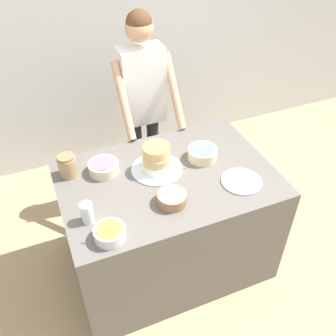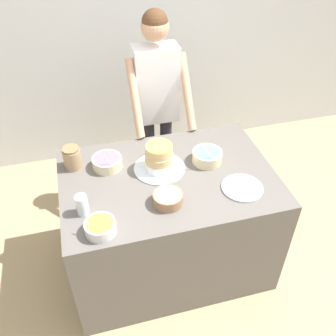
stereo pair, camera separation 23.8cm
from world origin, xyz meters
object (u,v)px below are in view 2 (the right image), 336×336
at_px(person_baker, 157,93).
at_px(cake, 159,159).
at_px(drinking_glass, 82,205).
at_px(frosting_bowl_blue, 207,156).
at_px(frosting_bowl_orange, 100,227).
at_px(frosting_bowl_white, 168,198).
at_px(ceramic_plate, 242,188).
at_px(frosting_bowl_purple, 107,162).
at_px(stoneware_jar, 72,158).

height_order(person_baker, cake, person_baker).
bearing_deg(cake, drinking_glass, -152.26).
bearing_deg(person_baker, frosting_bowl_blue, -75.69).
relative_size(frosting_bowl_orange, frosting_bowl_white, 0.97).
bearing_deg(frosting_bowl_blue, ceramic_plate, -68.86).
relative_size(cake, frosting_bowl_orange, 1.95).
bearing_deg(frosting_bowl_white, person_baker, 79.91).
bearing_deg(frosting_bowl_white, cake, 85.06).
distance_m(frosting_bowl_orange, frosting_bowl_purple, 0.59).
xyz_separation_m(cake, frosting_bowl_blue, (0.34, -0.01, -0.04)).
distance_m(person_baker, frosting_bowl_orange, 1.33).
xyz_separation_m(cake, frosting_bowl_purple, (-0.34, 0.11, -0.04)).
bearing_deg(frosting_bowl_purple, drinking_glass, -116.72).
height_order(frosting_bowl_blue, ceramic_plate, frosting_bowl_blue).
distance_m(frosting_bowl_orange, frosting_bowl_white, 0.45).
xyz_separation_m(frosting_bowl_purple, ceramic_plate, (0.81, -0.44, -0.04)).
bearing_deg(drinking_glass, frosting_bowl_purple, 63.28).
bearing_deg(frosting_bowl_blue, person_baker, 104.31).
distance_m(frosting_bowl_white, drinking_glass, 0.51).
relative_size(frosting_bowl_blue, drinking_glass, 1.56).
xyz_separation_m(ceramic_plate, stoneware_jar, (-1.03, 0.50, 0.07)).
bearing_deg(frosting_bowl_white, frosting_bowl_blue, 41.45).
distance_m(person_baker, frosting_bowl_white, 1.08).
distance_m(drinking_glass, ceramic_plate, 1.01).
height_order(cake, stoneware_jar, cake).
xyz_separation_m(cake, ceramic_plate, (0.47, -0.33, -0.08)).
height_order(frosting_bowl_blue, stoneware_jar, frosting_bowl_blue).
xyz_separation_m(frosting_bowl_blue, stoneware_jar, (-0.91, 0.18, 0.03)).
bearing_deg(frosting_bowl_purple, frosting_bowl_white, -55.25).
bearing_deg(frosting_bowl_blue, frosting_bowl_white, -138.55).
xyz_separation_m(cake, frosting_bowl_orange, (-0.46, -0.46, -0.04)).
height_order(cake, frosting_bowl_blue, cake).
bearing_deg(frosting_bowl_purple, ceramic_plate, -28.85).
xyz_separation_m(person_baker, frosting_bowl_white, (-0.19, -1.05, -0.15)).
bearing_deg(frosting_bowl_orange, frosting_bowl_purple, 78.44).
height_order(frosting_bowl_white, drinking_glass, drinking_glass).
xyz_separation_m(frosting_bowl_orange, frosting_bowl_purple, (0.12, 0.57, 0.00)).
bearing_deg(frosting_bowl_orange, drinking_glass, 115.23).
xyz_separation_m(frosting_bowl_white, frosting_bowl_blue, (0.37, 0.33, 0.01)).
bearing_deg(stoneware_jar, drinking_glass, -86.88).
height_order(person_baker, drinking_glass, person_baker).
height_order(frosting_bowl_orange, ceramic_plate, frosting_bowl_orange).
bearing_deg(frosting_bowl_white, stoneware_jar, 136.57).
height_order(frosting_bowl_white, frosting_bowl_blue, frosting_bowl_blue).
bearing_deg(person_baker, ceramic_plate, -73.51).
distance_m(frosting_bowl_purple, frosting_bowl_white, 0.54).
height_order(frosting_bowl_white, ceramic_plate, frosting_bowl_white).
distance_m(cake, frosting_bowl_orange, 0.65).
relative_size(frosting_bowl_orange, ceramic_plate, 0.67).
bearing_deg(ceramic_plate, stoneware_jar, 153.97).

